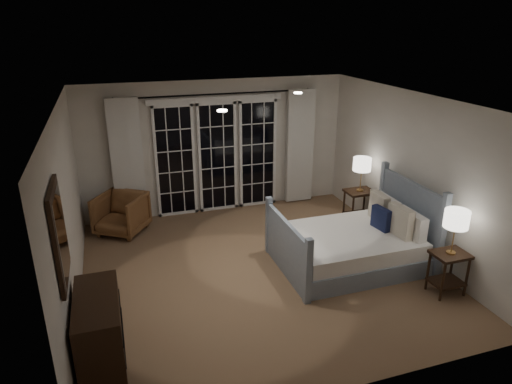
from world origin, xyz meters
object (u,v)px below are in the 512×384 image
object	(u,v)px
bed	(353,244)
nightstand_left	(448,267)
nightstand_right	(359,202)
dresser	(100,329)
lamp_left	(457,219)
armchair	(121,214)
lamp_right	(362,165)

from	to	relation	value
bed	nightstand_left	world-z (taller)	bed
bed	nightstand_left	distance (m)	1.38
bed	nightstand_left	bearing A→B (deg)	-54.24
nightstand_right	dresser	bearing A→B (deg)	-153.06
lamp_left	armchair	world-z (taller)	lamp_left
nightstand_right	armchair	size ratio (longest dim) A/B	0.84
bed	lamp_right	size ratio (longest dim) A/B	3.44
nightstand_right	lamp_left	distance (m)	2.45
bed	lamp_right	distance (m)	1.69
bed	lamp_left	world-z (taller)	lamp_left
nightstand_right	lamp_left	xyz separation A→B (m)	(-0.01, -2.36, 0.67)
bed	nightstand_right	world-z (taller)	bed
nightstand_left	lamp_right	xyz separation A→B (m)	(0.01, 2.36, 0.74)
lamp_left	armchair	size ratio (longest dim) A/B	0.80
nightstand_right	bed	bearing A→B (deg)	-123.19
lamp_right	lamp_left	bearing A→B (deg)	-90.16
armchair	lamp_left	bearing A→B (deg)	-5.26
nightstand_right	armchair	world-z (taller)	armchair
nightstand_left	armchair	bearing A→B (deg)	140.82
bed	lamp_left	size ratio (longest dim) A/B	3.41
nightstand_right	lamp_right	size ratio (longest dim) A/B	1.06
bed	armchair	bearing A→B (deg)	146.01
nightstand_left	lamp_left	distance (m)	0.70
lamp_right	armchair	distance (m)	4.27
bed	nightstand_right	xyz separation A→B (m)	(0.81, 1.24, 0.11)
lamp_right	armchair	world-z (taller)	lamp_right
lamp_right	dresser	distance (m)	5.06
dresser	nightstand_left	bearing A→B (deg)	-1.15
nightstand_left	lamp_left	world-z (taller)	lamp_left
nightstand_left	nightstand_right	bearing A→B (deg)	89.84
lamp_right	dresser	size ratio (longest dim) A/B	0.55
lamp_left	dresser	world-z (taller)	lamp_left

